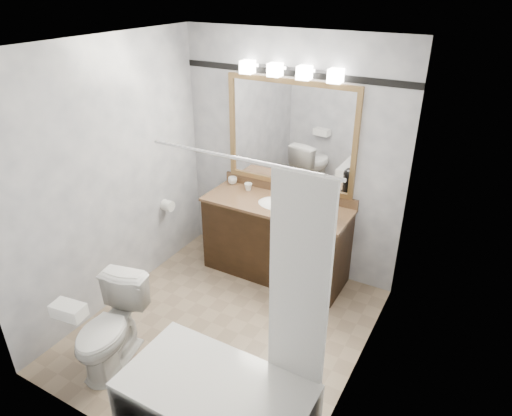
# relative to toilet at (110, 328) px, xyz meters

# --- Properties ---
(room) EXTENTS (2.42, 2.62, 2.52)m
(room) POSITION_rel_toilet_xyz_m (0.58, 0.80, 0.88)
(room) COLOR gray
(room) RESTS_ON ground
(vanity) EXTENTS (1.53, 0.58, 0.97)m
(vanity) POSITION_rel_toilet_xyz_m (0.58, 1.82, 0.08)
(vanity) COLOR black
(vanity) RESTS_ON ground
(mirror) EXTENTS (1.40, 0.04, 1.10)m
(mirror) POSITION_rel_toilet_xyz_m (0.58, 2.09, 1.13)
(mirror) COLOR #A27B49
(mirror) RESTS_ON room
(vanity_light_bar) EXTENTS (1.02, 0.14, 0.12)m
(vanity_light_bar) POSITION_rel_toilet_xyz_m (0.58, 2.03, 1.77)
(vanity_light_bar) COLOR silver
(vanity_light_bar) RESTS_ON room
(accent_stripe) EXTENTS (2.40, 0.01, 0.06)m
(accent_stripe) POSITION_rel_toilet_xyz_m (0.58, 2.10, 1.73)
(accent_stripe) COLOR black
(accent_stripe) RESTS_ON room
(bathtub) EXTENTS (1.30, 0.75, 1.96)m
(bathtub) POSITION_rel_toilet_xyz_m (1.13, -0.10, -0.09)
(bathtub) COLOR white
(bathtub) RESTS_ON ground
(tp_roll) EXTENTS (0.11, 0.12, 0.12)m
(tp_roll) POSITION_rel_toilet_xyz_m (-0.56, 1.47, 0.33)
(tp_roll) COLOR white
(tp_roll) RESTS_ON room
(toilet) EXTENTS (0.55, 0.79, 0.73)m
(toilet) POSITION_rel_toilet_xyz_m (0.00, 0.00, 0.00)
(toilet) COLOR white
(toilet) RESTS_ON ground
(tissue_box) EXTENTS (0.26, 0.16, 0.10)m
(tissue_box) POSITION_rel_toilet_xyz_m (0.00, -0.32, 0.42)
(tissue_box) COLOR white
(tissue_box) RESTS_ON toilet
(coffee_maker) EXTENTS (0.16, 0.20, 0.31)m
(coffee_maker) POSITION_rel_toilet_xyz_m (1.14, 1.79, 0.64)
(coffee_maker) COLOR black
(coffee_maker) RESTS_ON vanity
(cup_left) EXTENTS (0.12, 0.12, 0.08)m
(cup_left) POSITION_rel_toilet_xyz_m (-0.07, 2.02, 0.52)
(cup_left) COLOR white
(cup_left) RESTS_ON vanity
(cup_right) EXTENTS (0.11, 0.11, 0.08)m
(cup_right) POSITION_rel_toilet_xyz_m (0.16, 1.96, 0.52)
(cup_right) COLOR white
(cup_right) RESTS_ON vanity
(soap_bottle_a) EXTENTS (0.05, 0.05, 0.10)m
(soap_bottle_a) POSITION_rel_toilet_xyz_m (0.45, 2.02, 0.53)
(soap_bottle_a) COLOR white
(soap_bottle_a) RESTS_ON vanity
(soap_bar) EXTENTS (0.08, 0.06, 0.02)m
(soap_bar) POSITION_rel_toilet_xyz_m (0.62, 1.94, 0.50)
(soap_bar) COLOR beige
(soap_bar) RESTS_ON vanity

